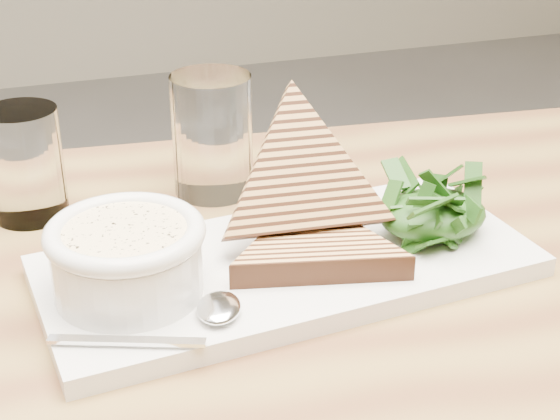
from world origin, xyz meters
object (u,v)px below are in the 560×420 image
object	(u,v)px
soup_bowl	(128,267)
glass_far	(212,135)
glass_near	(26,164)
platter	(288,266)
table_top	(195,342)

from	to	relation	value
soup_bowl	glass_far	world-z (taller)	glass_far
soup_bowl	glass_near	distance (m)	0.20
platter	table_top	bearing A→B (deg)	-155.62
soup_bowl	glass_near	bearing A→B (deg)	107.34
table_top	soup_bowl	bearing A→B (deg)	145.82
glass_near	platter	bearing A→B (deg)	-43.22
soup_bowl	glass_near	world-z (taller)	glass_near
glass_near	table_top	bearing A→B (deg)	-65.23
table_top	platter	distance (m)	0.10
table_top	soup_bowl	xyz separation A→B (m)	(-0.04, 0.03, 0.06)
soup_bowl	glass_far	distance (m)	0.22
glass_near	glass_far	world-z (taller)	glass_far
platter	glass_near	distance (m)	0.27
platter	glass_far	bearing A→B (deg)	95.16
table_top	platter	world-z (taller)	platter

